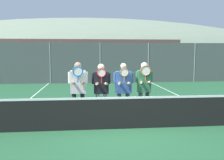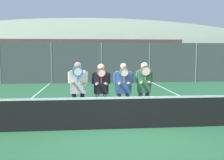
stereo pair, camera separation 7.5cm
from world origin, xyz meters
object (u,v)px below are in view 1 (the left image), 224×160
at_px(player_leftmost, 78,86).
at_px(player_center_right, 123,87).
at_px(car_center, 148,67).
at_px(car_far_left, 19,68).
at_px(car_left_of_center, 85,68).
at_px(player_rightmost, 144,86).
at_px(player_center_left, 101,87).

height_order(player_leftmost, player_center_right, player_leftmost).
distance_m(player_leftmost, car_center, 14.31).
xyz_separation_m(player_center_right, car_far_left, (-6.49, 12.73, -0.17)).
xyz_separation_m(car_left_of_center, car_center, (5.42, 0.39, 0.05)).
distance_m(player_leftmost, car_far_left, 13.70).
relative_size(player_leftmost, player_rightmost, 1.01).
distance_m(player_leftmost, player_rightmost, 2.09).
height_order(player_center_left, player_rightmost, player_rightmost).
distance_m(player_rightmost, car_center, 13.58).
relative_size(car_far_left, car_center, 0.90).
height_order(car_far_left, car_left_of_center, car_far_left).
relative_size(player_center_left, car_center, 0.38).
xyz_separation_m(player_center_right, car_center, (4.11, 13.21, -0.17)).
relative_size(player_rightmost, car_far_left, 0.43).
xyz_separation_m(player_leftmost, player_rightmost, (2.09, 0.07, -0.01)).
bearing_deg(car_center, car_far_left, -177.39).
bearing_deg(player_center_right, player_rightmost, 6.15).
relative_size(car_left_of_center, car_center, 0.99).
bearing_deg(player_leftmost, player_center_left, 5.38).
height_order(player_center_right, player_rightmost, player_rightmost).
height_order(player_leftmost, car_center, player_leftmost).
bearing_deg(player_leftmost, car_left_of_center, 89.55).
bearing_deg(car_left_of_center, player_center_left, -87.23).
bearing_deg(player_center_left, car_left_of_center, 92.77).
bearing_deg(player_center_left, car_far_left, 114.61).
xyz_separation_m(player_rightmost, car_left_of_center, (-1.99, 12.75, -0.24)).
bearing_deg(player_center_left, player_leftmost, -174.62).
bearing_deg(car_left_of_center, player_rightmost, -81.12).
height_order(player_leftmost, player_center_left, player_leftmost).
distance_m(car_left_of_center, car_center, 5.44).
xyz_separation_m(player_leftmost, car_left_of_center, (0.10, 12.81, -0.25)).
bearing_deg(player_center_right, player_center_left, 173.79).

